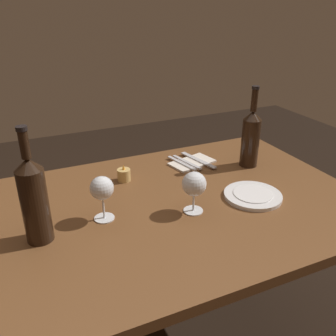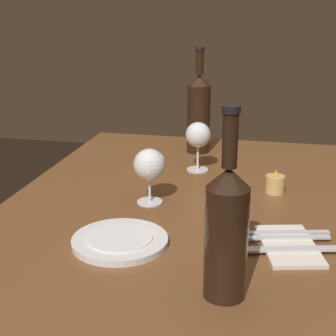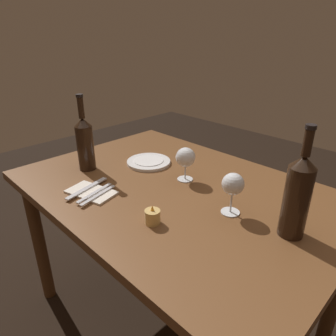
% 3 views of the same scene
% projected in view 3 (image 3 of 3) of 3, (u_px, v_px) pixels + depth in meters
% --- Properties ---
extents(ground_plane, '(6.00, 6.00, 0.00)m').
position_uv_depth(ground_plane, '(174.00, 316.00, 1.55)').
color(ground_plane, black).
extents(dining_table, '(1.30, 0.90, 0.74)m').
position_uv_depth(dining_table, '(175.00, 206.00, 1.28)').
color(dining_table, brown).
rests_on(dining_table, ground).
extents(wine_glass_left, '(0.08, 0.08, 0.15)m').
position_uv_depth(wine_glass_left, '(234.00, 185.00, 1.03)').
color(wine_glass_left, white).
rests_on(wine_glass_left, dining_table).
extents(wine_glass_right, '(0.08, 0.08, 0.14)m').
position_uv_depth(wine_glass_right, '(186.00, 158.00, 1.26)').
color(wine_glass_right, white).
rests_on(wine_glass_right, dining_table).
extents(wine_bottle, '(0.08, 0.08, 0.35)m').
position_uv_depth(wine_bottle, '(297.00, 195.00, 0.90)').
color(wine_bottle, black).
rests_on(wine_bottle, dining_table).
extents(wine_bottle_second, '(0.08, 0.08, 0.34)m').
position_uv_depth(wine_bottle_second, '(85.00, 142.00, 1.35)').
color(wine_bottle_second, black).
rests_on(wine_bottle_second, dining_table).
extents(votive_candle, '(0.05, 0.05, 0.07)m').
position_uv_depth(votive_candle, '(153.00, 217.00, 1.00)').
color(votive_candle, '#DBB266').
rests_on(votive_candle, dining_table).
extents(dinner_plate, '(0.21, 0.21, 0.02)m').
position_uv_depth(dinner_plate, '(149.00, 162.00, 1.46)').
color(dinner_plate, white).
rests_on(dinner_plate, dining_table).
extents(folded_napkin, '(0.21, 0.15, 0.01)m').
position_uv_depth(folded_napkin, '(91.00, 192.00, 1.19)').
color(folded_napkin, silver).
rests_on(folded_napkin, dining_table).
extents(fork_inner, '(0.06, 0.18, 0.00)m').
position_uv_depth(fork_inner, '(95.00, 193.00, 1.17)').
color(fork_inner, silver).
rests_on(fork_inner, folded_napkin).
extents(fork_outer, '(0.06, 0.18, 0.00)m').
position_uv_depth(fork_outer, '(98.00, 195.00, 1.16)').
color(fork_outer, silver).
rests_on(fork_outer, folded_napkin).
extents(table_knife, '(0.07, 0.21, 0.00)m').
position_uv_depth(table_knife, '(87.00, 188.00, 1.21)').
color(table_knife, silver).
rests_on(table_knife, folded_napkin).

